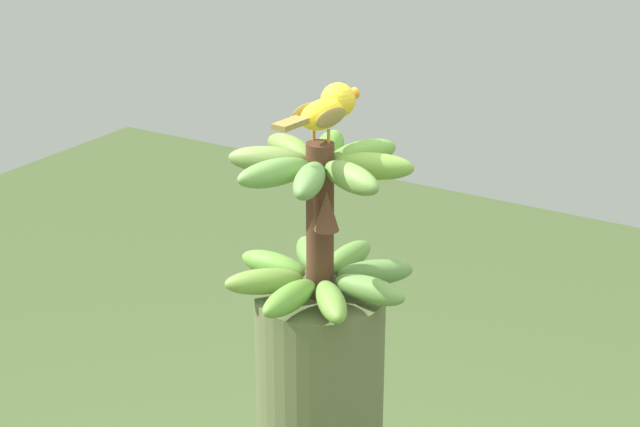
# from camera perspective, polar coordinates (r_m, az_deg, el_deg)

# --- Properties ---
(banana_bunch) EXTENTS (0.29, 0.29, 0.24)m
(banana_bunch) POSITION_cam_1_polar(r_m,az_deg,el_deg) (1.52, 0.01, -0.41)
(banana_bunch) COLOR #4C2D1E
(banana_bunch) RESTS_ON banana_tree
(perched_bird) EXTENTS (0.06, 0.19, 0.08)m
(perched_bird) POSITION_cam_1_polar(r_m,az_deg,el_deg) (1.49, 0.40, 5.79)
(perched_bird) COLOR #C68933
(perched_bird) RESTS_ON banana_bunch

